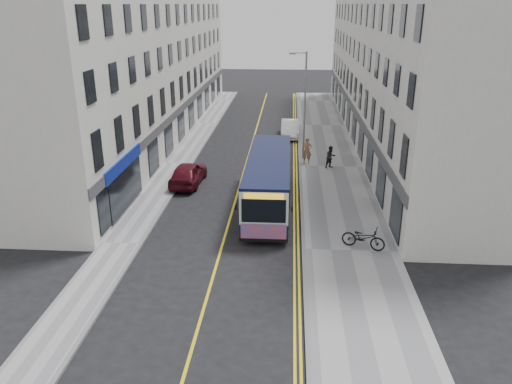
# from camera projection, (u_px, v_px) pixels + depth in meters

# --- Properties ---
(ground) EXTENTS (140.00, 140.00, 0.00)m
(ground) POSITION_uv_depth(u_px,v_px,m) (225.00, 237.00, 25.44)
(ground) COLOR black
(ground) RESTS_ON ground
(pavement_east) EXTENTS (4.50, 64.00, 0.12)m
(pavement_east) POSITION_uv_depth(u_px,v_px,m) (331.00, 167.00, 36.21)
(pavement_east) COLOR #98989B
(pavement_east) RESTS_ON ground
(pavement_west) EXTENTS (2.00, 64.00, 0.12)m
(pavement_west) POSITION_uv_depth(u_px,v_px,m) (178.00, 164.00, 36.94)
(pavement_west) COLOR #98989B
(pavement_west) RESTS_ON ground
(kerb_east) EXTENTS (0.18, 64.00, 0.13)m
(kerb_east) POSITION_uv_depth(u_px,v_px,m) (300.00, 166.00, 36.35)
(kerb_east) COLOR slate
(kerb_east) RESTS_ON ground
(kerb_west) EXTENTS (0.18, 64.00, 0.13)m
(kerb_west) POSITION_uv_depth(u_px,v_px,m) (192.00, 164.00, 36.87)
(kerb_west) COLOR slate
(kerb_west) RESTS_ON ground
(road_centre_line) EXTENTS (0.12, 64.00, 0.01)m
(road_centre_line) POSITION_uv_depth(u_px,v_px,m) (245.00, 166.00, 36.63)
(road_centre_line) COLOR yellow
(road_centre_line) RESTS_ON ground
(road_dbl_yellow_inner) EXTENTS (0.10, 64.00, 0.01)m
(road_dbl_yellow_inner) POSITION_uv_depth(u_px,v_px,m) (294.00, 167.00, 36.40)
(road_dbl_yellow_inner) COLOR yellow
(road_dbl_yellow_inner) RESTS_ON ground
(road_dbl_yellow_outer) EXTENTS (0.10, 64.00, 0.01)m
(road_dbl_yellow_outer) POSITION_uv_depth(u_px,v_px,m) (297.00, 167.00, 36.39)
(road_dbl_yellow_outer) COLOR yellow
(road_dbl_yellow_outer) RESTS_ON ground
(terrace_east) EXTENTS (6.00, 46.00, 13.00)m
(terrace_east) POSITION_uv_depth(u_px,v_px,m) (390.00, 63.00, 41.99)
(terrace_east) COLOR silver
(terrace_east) RESTS_ON ground
(terrace_west) EXTENTS (6.00, 46.00, 13.00)m
(terrace_west) POSITION_uv_depth(u_px,v_px,m) (151.00, 61.00, 43.32)
(terrace_west) COLOR silver
(terrace_west) RESTS_ON ground
(streetlamp) EXTENTS (1.32, 0.18, 8.00)m
(streetlamp) POSITION_uv_depth(u_px,v_px,m) (304.00, 102.00, 36.68)
(streetlamp) COLOR gray
(streetlamp) RESTS_ON ground
(city_bus) EXTENTS (2.44, 10.44, 3.03)m
(city_bus) POSITION_uv_depth(u_px,v_px,m) (269.00, 180.00, 28.65)
(city_bus) COLOR black
(city_bus) RESTS_ON ground
(bicycle) EXTENTS (2.22, 1.43, 1.10)m
(bicycle) POSITION_uv_depth(u_px,v_px,m) (363.00, 238.00, 23.86)
(bicycle) COLOR black
(bicycle) RESTS_ON pavement_east
(pedestrian_near) EXTENTS (0.76, 0.54, 1.94)m
(pedestrian_near) POSITION_uv_depth(u_px,v_px,m) (307.00, 151.00, 36.51)
(pedestrian_near) COLOR #916642
(pedestrian_near) RESTS_ON pavement_east
(pedestrian_far) EXTENTS (0.99, 0.94, 1.61)m
(pedestrian_far) POSITION_uv_depth(u_px,v_px,m) (331.00, 157.00, 35.55)
(pedestrian_far) COLOR black
(pedestrian_far) RESTS_ON pavement_east
(car_white) EXTENTS (1.57, 4.47, 1.47)m
(car_white) POSITION_uv_depth(u_px,v_px,m) (290.00, 129.00, 44.49)
(car_white) COLOR silver
(car_white) RESTS_ON ground
(car_maroon) EXTENTS (2.04, 4.52, 1.51)m
(car_maroon) POSITION_uv_depth(u_px,v_px,m) (188.00, 173.00, 32.68)
(car_maroon) COLOR #4F0D17
(car_maroon) RESTS_ON ground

